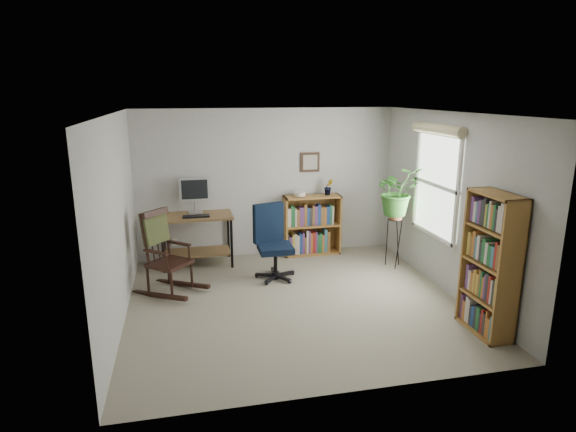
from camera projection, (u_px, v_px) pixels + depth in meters
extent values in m
cube|color=gray|center=(295.00, 302.00, 6.24)|extent=(4.20, 4.00, 0.00)
cube|color=silver|center=(295.00, 113.00, 5.64)|extent=(4.20, 4.00, 0.00)
cube|color=#AFAFAB|center=(267.00, 183.00, 7.84)|extent=(4.20, 0.00, 2.40)
cube|color=#AFAFAB|center=(349.00, 268.00, 4.05)|extent=(4.20, 0.00, 2.40)
cube|color=#AFAFAB|center=(117.00, 222.00, 5.51)|extent=(0.00, 4.00, 2.40)
cube|color=#AFAFAB|center=(449.00, 204.00, 6.38)|extent=(0.00, 4.00, 2.40)
cube|color=black|center=(196.00, 216.00, 7.29)|extent=(0.40, 0.15, 0.02)
imported|color=#306D26|center=(399.00, 167.00, 7.12)|extent=(1.69, 1.88, 1.46)
imported|color=#306D26|center=(328.00, 192.00, 7.92)|extent=(0.13, 0.24, 0.11)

